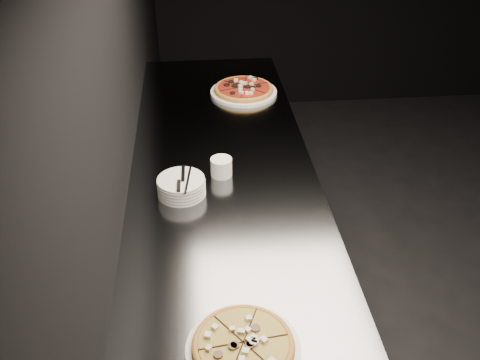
{
  "coord_description": "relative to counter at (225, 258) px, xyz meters",
  "views": [
    {
      "loc": [
        -2.23,
        -1.79,
        2.09
      ],
      "look_at": [
        -2.08,
        -0.19,
        1.01
      ],
      "focal_mm": 40.0,
      "sensor_mm": 36.0,
      "label": 1
    }
  ],
  "objects": [
    {
      "name": "wall_left",
      "position": [
        -0.37,
        0.0,
        0.94
      ],
      "size": [
        0.02,
        5.0,
        2.8
      ],
      "primitive_type": "cube",
      "color": "black",
      "rests_on": "floor"
    },
    {
      "name": "counter",
      "position": [
        0.0,
        0.0,
        0.0
      ],
      "size": [
        0.74,
        2.44,
        0.92
      ],
      "color": "#5A5E61",
      "rests_on": "floor"
    },
    {
      "name": "pizza_mushroom",
      "position": [
        -0.0,
        -0.87,
        0.48
      ],
      "size": [
        0.31,
        0.31,
        0.04
      ],
      "rotation": [
        0.0,
        0.0,
        0.12
      ],
      "color": "white",
      "rests_on": "counter"
    },
    {
      "name": "pizza_tomato",
      "position": [
        0.16,
        0.73,
        0.48
      ],
      "size": [
        0.38,
        0.38,
        0.04
      ],
      "rotation": [
        0.0,
        0.0,
        0.32
      ],
      "color": "white",
      "rests_on": "counter"
    },
    {
      "name": "plate_stack",
      "position": [
        -0.17,
        -0.13,
        0.49
      ],
      "size": [
        0.18,
        0.18,
        0.07
      ],
      "color": "white",
      "rests_on": "counter"
    },
    {
      "name": "cutlery",
      "position": [
        -0.16,
        -0.15,
        0.53
      ],
      "size": [
        0.07,
        0.19,
        0.01
      ],
      "rotation": [
        0.0,
        0.0,
        -0.02
      ],
      "color": "silver",
      "rests_on": "plate_stack"
    },
    {
      "name": "ramekin",
      "position": [
        -0.01,
        -0.02,
        0.5
      ],
      "size": [
        0.08,
        0.08,
        0.07
      ],
      "color": "white",
      "rests_on": "counter"
    }
  ]
}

